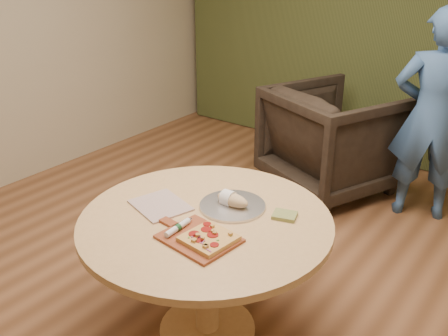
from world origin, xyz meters
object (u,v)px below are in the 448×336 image
pedestal_table (206,241)px  cutlery_roll (178,228)px  flatbread_pizza (208,238)px  armchair (334,134)px  serving_tray (232,206)px  pizza_paddle (198,238)px  bread_roll (231,199)px  person_standing (432,117)px

pedestal_table → cutlery_roll: size_ratio=6.63×
flatbread_pizza → armchair: 2.37m
flatbread_pizza → serving_tray: (-0.12, 0.36, -0.02)m
armchair → cutlery_roll: bearing=119.2°
serving_tray → armchair: size_ratio=0.35×
flatbread_pizza → cutlery_roll: flatbread_pizza is taller
pedestal_table → serving_tray: (0.04, 0.18, 0.15)m
pizza_paddle → bread_roll: bearing=106.2°
bread_roll → person_standing: 2.01m
pizza_paddle → bread_roll: 0.37m
pizza_paddle → serving_tray: size_ratio=1.29×
armchair → person_standing: bearing=-157.8°
pedestal_table → flatbread_pizza: (0.16, -0.18, 0.17)m
pedestal_table → cutlery_roll: bearing=-94.4°
person_standing → armchair: bearing=-22.2°
cutlery_roll → person_standing: 2.38m
flatbread_pizza → bread_roll: (-0.13, 0.36, 0.02)m
bread_roll → armchair: armchair is taller
cutlery_roll → pedestal_table: bearing=83.3°
pizza_paddle → cutlery_roll: bearing=-167.0°
person_standing → pizza_paddle: bearing=58.3°
pedestal_table → cutlery_roll: 0.26m
cutlery_roll → serving_tray: (0.06, 0.37, -0.02)m
pizza_paddle → cutlery_roll: (-0.11, -0.01, 0.02)m
cutlery_roll → person_standing: bearing=74.8°
pizza_paddle → armchair: size_ratio=0.45×
pedestal_table → flatbread_pizza: 0.30m
person_standing → flatbread_pizza: bearing=59.8°
person_standing → cutlery_roll: bearing=55.6°
pizza_paddle → armchair: (-0.37, 2.32, -0.25)m
cutlery_roll → serving_tray: bearing=78.5°
pizza_paddle → flatbread_pizza: 0.07m
pedestal_table → person_standing: size_ratio=0.79×
bread_roll → person_standing: size_ratio=0.12×
pedestal_table → serving_tray: bearing=75.7°
person_standing → serving_tray: bearing=54.9°
bread_roll → pedestal_table: bearing=-101.5°
flatbread_pizza → armchair: (-0.44, 2.32, -0.27)m
serving_tray → person_standing: 2.01m
armchair → serving_tray: bearing=122.1°
serving_tray → bread_roll: size_ratio=1.84×
bread_roll → armchair: (-0.31, 1.96, -0.28)m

